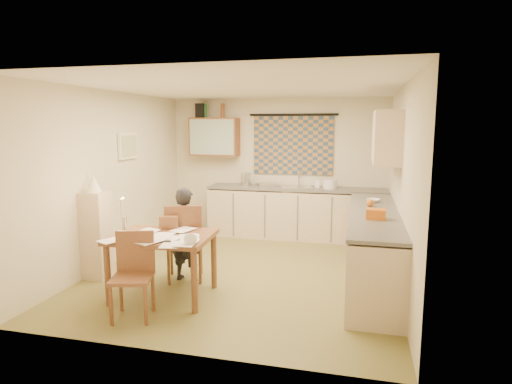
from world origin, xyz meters
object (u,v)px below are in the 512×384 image
(dining_table, at_px, (164,265))
(person, at_px, (185,235))
(chair_far, at_px, (185,256))
(shelf_stand, at_px, (96,235))
(counter_right, at_px, (373,247))
(stove, at_px, (375,266))
(counter_back, at_px, (300,213))

(dining_table, xyz_separation_m, person, (0.04, 0.56, 0.24))
(dining_table, bearing_deg, chair_far, 84.49)
(dining_table, height_order, shelf_stand, shelf_stand)
(dining_table, bearing_deg, counter_right, 21.80)
(dining_table, bearing_deg, stove, 5.32)
(counter_right, xyz_separation_m, person, (-2.36, -0.55, 0.16))
(counter_back, bearing_deg, chair_far, -115.42)
(chair_far, bearing_deg, shelf_stand, -9.28)
(person, distance_m, shelf_stand, 1.19)
(counter_back, distance_m, shelf_stand, 3.54)
(dining_table, distance_m, chair_far, 0.58)
(stove, relative_size, chair_far, 0.88)
(chair_far, bearing_deg, person, 112.39)
(counter_back, bearing_deg, person, -114.86)
(counter_right, bearing_deg, shelf_stand, -168.22)
(counter_back, xyz_separation_m, dining_table, (-1.19, -3.04, -0.07))
(counter_back, height_order, stove, counter_back)
(person, bearing_deg, counter_right, -158.37)
(person, bearing_deg, stove, -176.56)
(stove, distance_m, chair_far, 2.40)
(stove, bearing_deg, dining_table, -171.70)
(counter_back, distance_m, dining_table, 3.26)
(counter_right, relative_size, dining_table, 2.51)
(dining_table, xyz_separation_m, shelf_stand, (-1.13, 0.37, 0.20))
(counter_back, relative_size, counter_right, 1.12)
(counter_back, height_order, dining_table, counter_back)
(counter_right, distance_m, dining_table, 2.65)
(dining_table, relative_size, chair_far, 1.15)
(dining_table, distance_m, shelf_stand, 1.21)
(counter_right, distance_m, chair_far, 2.44)
(stove, xyz_separation_m, dining_table, (-2.41, -0.35, -0.07))
(stove, distance_m, shelf_stand, 3.54)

